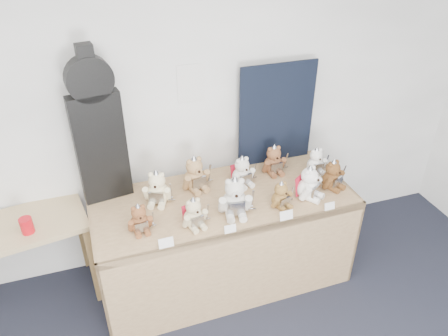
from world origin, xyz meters
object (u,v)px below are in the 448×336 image
object	(u,v)px
teddy_front_right	(281,196)
teddy_back_end	(316,162)
side_table	(22,238)
display_table	(227,222)
teddy_front_end	(333,176)
red_cup	(27,226)
teddy_front_far_left	(140,219)
teddy_back_left	(157,189)
guitar_case	(98,129)
teddy_back_centre_right	(242,172)
teddy_back_centre_left	(195,175)
teddy_front_far_right	(309,184)
teddy_front_centre	(235,198)
teddy_back_right	(274,161)
teddy_front_left	(194,214)

from	to	relation	value
teddy_front_right	teddy_back_end	world-z (taller)	teddy_back_end
side_table	teddy_front_right	xyz separation A→B (m)	(1.86, -0.45, 0.28)
display_table	teddy_front_end	world-z (taller)	teddy_front_end
red_cup	teddy_front_far_left	size ratio (longest dim) A/B	0.50
display_table	teddy_front_right	bearing A→B (deg)	-23.09
display_table	teddy_back_left	xyz separation A→B (m)	(-0.48, 0.19, 0.29)
guitar_case	teddy_front_right	distance (m)	1.39
red_cup	teddy_back_centre_right	distance (m)	1.61
teddy_back_centre_left	teddy_back_end	size ratio (longest dim) A/B	1.27
guitar_case	teddy_front_far_right	xyz separation A→B (m)	(1.44, -0.49, -0.46)
side_table	teddy_front_centre	world-z (taller)	teddy_front_centre
teddy_back_centre_left	teddy_front_right	bearing A→B (deg)	-52.90
guitar_case	red_cup	distance (m)	0.84
side_table	teddy_front_far_left	distance (m)	0.96
teddy_back_end	teddy_front_far_left	bearing A→B (deg)	-173.11
teddy_front_far_right	teddy_front_end	world-z (taller)	teddy_front_far_right
teddy_front_right	teddy_back_right	xyz separation A→B (m)	(0.13, 0.44, 0.02)
teddy_back_end	red_cup	bearing A→B (deg)	175.75
teddy_front_right	teddy_front_far_right	size ratio (longest dim) A/B	0.78
teddy_back_right	teddy_front_far_right	bearing A→B (deg)	-77.01
teddy_back_left	teddy_front_far_left	bearing A→B (deg)	-100.82
teddy_back_centre_left	teddy_back_end	xyz separation A→B (m)	(1.00, -0.08, -0.03)
display_table	teddy_back_end	size ratio (longest dim) A/B	8.23
teddy_front_left	teddy_front_centre	size ratio (longest dim) A/B	0.76
guitar_case	teddy_front_left	world-z (taller)	guitar_case
teddy_front_left	teddy_back_end	xyz separation A→B (m)	(1.13, 0.36, -0.00)
teddy_back_centre_right	teddy_back_right	xyz separation A→B (m)	(0.30, 0.08, 0.00)
teddy_front_far_right	side_table	bearing A→B (deg)	134.29
display_table	teddy_front_end	size ratio (longest dim) A/B	7.51
teddy_front_right	teddy_back_end	xyz separation A→B (m)	(0.47, 0.34, 0.01)
teddy_back_end	teddy_front_right	bearing A→B (deg)	-148.11
teddy_front_far_right	teddy_front_far_left	bearing A→B (deg)	144.91
teddy_front_far_right	teddy_back_centre_right	world-z (taller)	teddy_front_far_right
side_table	teddy_back_end	bearing A→B (deg)	-11.99
red_cup	teddy_front_far_left	xyz separation A→B (m)	(0.75, -0.29, 0.09)
teddy_front_centre	teddy_back_right	xyz separation A→B (m)	(0.49, 0.42, -0.02)
guitar_case	teddy_back_end	size ratio (longest dim) A/B	4.81
teddy_front_centre	teddy_back_end	distance (m)	0.88
teddy_front_far_right	teddy_back_left	xyz separation A→B (m)	(-1.10, 0.29, -0.00)
teddy_front_far_right	teddy_front_centre	bearing A→B (deg)	146.45
teddy_front_far_right	teddy_back_right	world-z (taller)	teddy_front_far_right
side_table	teddy_back_end	size ratio (longest dim) A/B	4.10
teddy_back_centre_right	teddy_front_far_left	bearing A→B (deg)	-172.39
teddy_back_left	teddy_back_right	world-z (taller)	teddy_back_left
teddy_back_left	display_table	bearing A→B (deg)	-0.11
side_table	teddy_back_centre_left	size ratio (longest dim) A/B	3.24
guitar_case	teddy_back_left	size ratio (longest dim) A/B	3.99
teddy_back_left	teddy_back_end	world-z (taller)	teddy_back_left
display_table	teddy_back_left	bearing A→B (deg)	157.87
teddy_front_left	display_table	bearing A→B (deg)	16.23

